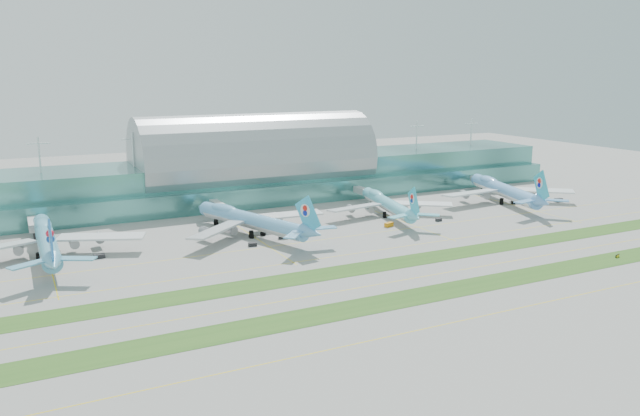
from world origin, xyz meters
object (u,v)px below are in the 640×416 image
airliner_b (250,219)px  airliner_c (387,203)px  taxiway_sign_east (617,256)px  airliner_a (46,239)px  terminal (256,171)px  airliner_d (504,189)px

airliner_b → airliner_c: bearing=-14.9°
airliner_b → taxiway_sign_east: bearing=-58.6°
airliner_a → taxiway_sign_east: bearing=-26.8°
airliner_c → taxiway_sign_east: bearing=-56.1°
terminal → airliner_a: terminal is taller
terminal → airliner_b: terminal is taller
taxiway_sign_east → airliner_d: bearing=55.8°
airliner_b → terminal: bearing=48.8°
terminal → airliner_a: size_ratio=4.50×
airliner_d → taxiway_sign_east: bearing=-92.7°
airliner_b → taxiway_sign_east: airliner_b is taller
airliner_d → airliner_c: bearing=-164.7°
airliner_a → airliner_b: airliner_a is taller
terminal → airliner_d: bearing=-31.8°
airliner_b → airliner_d: (134.71, 3.49, 0.28)m
airliner_a → airliner_d: airliner_d is taller
airliner_c → terminal: bearing=132.7°
terminal → airliner_b: (-28.75, -69.21, -7.88)m
terminal → airliner_c: (38.42, -64.72, -8.52)m
terminal → airliner_a: (-102.96, -66.14, -7.80)m
terminal → airliner_b: 75.36m
airliner_a → airliner_d: (208.91, 0.42, 0.20)m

